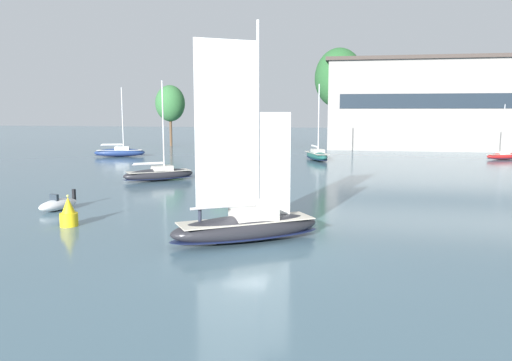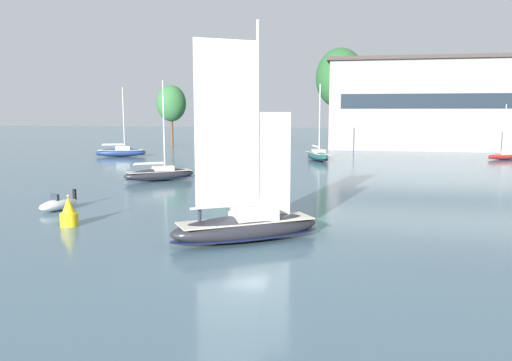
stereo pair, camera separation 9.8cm
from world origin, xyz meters
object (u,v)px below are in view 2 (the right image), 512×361
(motor_tender, at_px, (59,204))
(tree_shore_right, at_px, (222,103))
(tree_shore_left, at_px, (340,78))
(channel_buoy, at_px, (69,213))
(tree_shore_center, at_px, (171,104))
(sailboat_moored_outer_mooring, at_px, (160,174))
(sailboat_moored_far_slip, at_px, (318,155))
(sailboat_moored_near_marina, at_px, (121,152))
(sailboat_main, at_px, (246,224))
(sailboat_moored_mid_channel, at_px, (506,156))

(motor_tender, bearing_deg, tree_shore_right, 93.53)
(tree_shore_left, xyz_separation_m, channel_buoy, (-15.70, -74.38, -13.31))
(tree_shore_center, xyz_separation_m, sailboat_moored_outer_mooring, (18.07, -52.31, -8.46))
(sailboat_moored_far_slip, xyz_separation_m, sailboat_moored_outer_mooring, (-15.57, -26.31, -0.05))
(tree_shore_right, bearing_deg, tree_shore_center, 162.01)
(channel_buoy, bearing_deg, tree_shore_left, 78.08)
(sailboat_moored_near_marina, xyz_separation_m, sailboat_moored_far_slip, (32.91, 0.31, 0.01))
(sailboat_moored_outer_mooring, xyz_separation_m, channel_buoy, (2.32, -21.86, 0.11))
(tree_shore_right, distance_m, sailboat_moored_near_marina, 26.55)
(tree_shore_center, height_order, sailboat_moored_far_slip, tree_shore_center)
(sailboat_main, distance_m, motor_tender, 17.55)
(sailboat_main, distance_m, channel_buoy, 12.62)
(tree_shore_center, xyz_separation_m, motor_tender, (16.56, -69.37, -8.75))
(motor_tender, bearing_deg, tree_shore_left, 74.32)
(sailboat_main, relative_size, sailboat_moored_far_slip, 1.09)
(tree_shore_left, xyz_separation_m, tree_shore_center, (-36.09, -0.21, -4.95))
(tree_shore_right, xyz_separation_m, sailboat_moored_outer_mooring, (5.54, -48.24, -8.48))
(sailboat_main, height_order, sailboat_moored_mid_channel, sailboat_main)
(tree_shore_center, height_order, motor_tender, tree_shore_center)
(tree_shore_center, relative_size, sailboat_moored_outer_mooring, 1.20)
(sailboat_moored_far_slip, bearing_deg, tree_shore_right, 133.91)
(sailboat_moored_outer_mooring, bearing_deg, motor_tender, -95.06)
(sailboat_moored_near_marina, distance_m, sailboat_moored_far_slip, 32.91)
(sailboat_moored_mid_channel, bearing_deg, sailboat_moored_far_slip, -167.28)
(sailboat_moored_outer_mooring, relative_size, channel_buoy, 5.11)
(sailboat_main, bearing_deg, tree_shore_right, 105.88)
(sailboat_main, xyz_separation_m, motor_tender, (-16.35, 6.34, -0.57))
(tree_shore_left, height_order, channel_buoy, tree_shore_left)
(tree_shore_center, relative_size, channel_buoy, 6.16)
(tree_shore_left, relative_size, sailboat_moored_outer_mooring, 1.85)
(tree_shore_left, bearing_deg, sailboat_moored_far_slip, -95.33)
(tree_shore_right, relative_size, sailboat_main, 1.03)
(sailboat_moored_far_slip, distance_m, sailboat_moored_outer_mooring, 30.57)
(motor_tender, bearing_deg, sailboat_main, -21.19)
(tree_shore_center, distance_m, sailboat_moored_mid_channel, 66.21)
(tree_shore_center, relative_size, sailboat_main, 1.03)
(sailboat_moored_mid_channel, relative_size, motor_tender, 2.24)
(tree_shore_left, bearing_deg, channel_buoy, -101.92)
(sailboat_main, relative_size, sailboat_moored_mid_channel, 1.47)
(sailboat_main, bearing_deg, sailboat_moored_far_slip, 89.16)
(sailboat_moored_far_slip, bearing_deg, sailboat_moored_outer_mooring, -120.62)
(tree_shore_right, xyz_separation_m, sailboat_main, (20.38, -71.64, -8.20))
(sailboat_moored_near_marina, bearing_deg, tree_shore_center, 91.61)
(channel_buoy, bearing_deg, motor_tender, 128.58)
(sailboat_moored_far_slip, distance_m, motor_tender, 46.61)
(sailboat_moored_outer_mooring, bearing_deg, tree_shore_right, 96.55)
(sailboat_moored_mid_channel, bearing_deg, tree_shore_center, 162.77)
(tree_shore_right, relative_size, motor_tender, 3.40)
(tree_shore_left, distance_m, channel_buoy, 77.17)
(tree_shore_left, height_order, sailboat_moored_outer_mooring, tree_shore_left)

